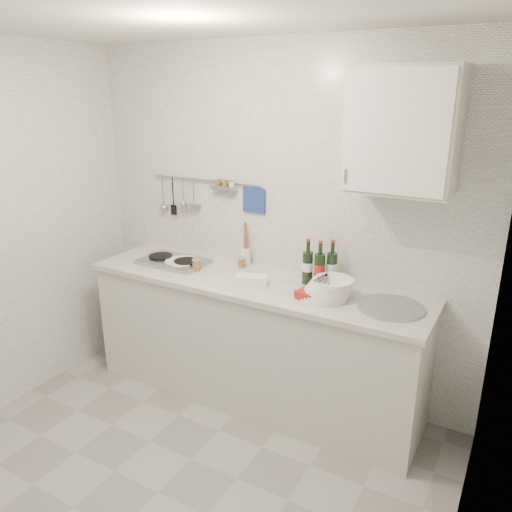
{
  "coord_description": "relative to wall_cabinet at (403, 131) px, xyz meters",
  "views": [
    {
      "loc": [
        1.59,
        -1.69,
        2.17
      ],
      "look_at": [
        0.13,
        0.9,
        1.17
      ],
      "focal_mm": 35.0,
      "sensor_mm": 36.0,
      "label": 1
    }
  ],
  "objects": [
    {
      "name": "floor",
      "position": [
        -0.9,
        -1.22,
        -1.95
      ],
      "size": [
        3.0,
        3.0,
        0.0
      ],
      "primitive_type": "plane",
      "color": "slate",
      "rests_on": "ground"
    },
    {
      "name": "ceiling",
      "position": [
        -0.9,
        -1.22,
        0.55
      ],
      "size": [
        3.0,
        3.0,
        0.0
      ],
      "primitive_type": "plane",
      "rotation": [
        3.14,
        0.0,
        0.0
      ],
      "color": "silver",
      "rests_on": "back_wall"
    },
    {
      "name": "back_wall",
      "position": [
        -0.9,
        0.18,
        -0.7
      ],
      "size": [
        3.0,
        0.02,
        2.5
      ],
      "primitive_type": "cube",
      "color": "silver",
      "rests_on": "floor"
    },
    {
      "name": "wall_right",
      "position": [
        0.6,
        -1.22,
        -0.7
      ],
      "size": [
        0.02,
        2.8,
        2.5
      ],
      "primitive_type": "cube",
      "color": "silver",
      "rests_on": "floor"
    },
    {
      "name": "counter",
      "position": [
        -0.89,
        -0.12,
        -1.52
      ],
      "size": [
        2.44,
        0.64,
        0.96
      ],
      "color": "beige",
      "rests_on": "floor"
    },
    {
      "name": "wall_rail",
      "position": [
        -1.5,
        0.15,
        -0.52
      ],
      "size": [
        0.98,
        0.09,
        0.34
      ],
      "color": "#93969B",
      "rests_on": "back_wall"
    },
    {
      "name": "wall_cabinet",
      "position": [
        0.0,
        0.0,
        0.0
      ],
      "size": [
        0.6,
        0.38,
        0.7
      ],
      "color": "beige",
      "rests_on": "back_wall"
    },
    {
      "name": "plate_stack_hob",
      "position": [
        -1.53,
        -0.12,
        -1.01
      ],
      "size": [
        0.27,
        0.26,
        0.04
      ],
      "rotation": [
        0.0,
        0.0,
        -0.06
      ],
      "color": "#44649C",
      "rests_on": "counter"
    },
    {
      "name": "plate_stack_sink",
      "position": [
        -0.34,
        -0.16,
        -0.97
      ],
      "size": [
        0.33,
        0.32,
        0.14
      ],
      "rotation": [
        0.0,
        0.0,
        0.15
      ],
      "color": "white",
      "rests_on": "counter"
    },
    {
      "name": "wine_bottles",
      "position": [
        -0.48,
        0.03,
        -0.87
      ],
      "size": [
        0.22,
        0.13,
        0.31
      ],
      "rotation": [
        0.0,
        0.0,
        0.38
      ],
      "color": "black",
      "rests_on": "counter"
    },
    {
      "name": "butter_dish",
      "position": [
        -0.87,
        -0.2,
        -1.0
      ],
      "size": [
        0.24,
        0.18,
        0.06
      ],
      "primitive_type": "cube",
      "rotation": [
        0.0,
        0.0,
        0.38
      ],
      "color": "white",
      "rests_on": "counter"
    },
    {
      "name": "strawberry_punnet",
      "position": [
        -0.44,
        -0.23,
        -1.0
      ],
      "size": [
        0.15,
        0.15,
        0.05
      ],
      "primitive_type": "cube",
      "rotation": [
        0.0,
        0.0,
        -0.23
      ],
      "color": "#B52114",
      "rests_on": "counter"
    },
    {
      "name": "utensil_crock",
      "position": [
        -1.11,
        0.13,
        -0.95
      ],
      "size": [
        0.08,
        0.08,
        0.34
      ],
      "rotation": [
        0.0,
        0.0,
        0.25
      ],
      "color": "white",
      "rests_on": "counter"
    },
    {
      "name": "jar_a",
      "position": [
        -1.11,
        0.06,
        -0.99
      ],
      "size": [
        0.06,
        0.06,
        0.08
      ],
      "rotation": [
        0.0,
        0.0,
        -0.22
      ],
      "color": "brown",
      "rests_on": "counter"
    },
    {
      "name": "jar_b",
      "position": [
        -0.41,
        0.08,
        -0.99
      ],
      "size": [
        0.06,
        0.06,
        0.08
      ],
      "rotation": [
        0.0,
        0.0,
        -0.15
      ],
      "color": "brown",
      "rests_on": "counter"
    },
    {
      "name": "jar_c",
      "position": [
        -0.48,
        0.01,
        -1.0
      ],
      "size": [
        0.06,
        0.06,
        0.06
      ],
      "rotation": [
        0.0,
        0.0,
        -0.32
      ],
      "color": "brown",
      "rests_on": "counter"
    },
    {
      "name": "jar_d",
      "position": [
        -1.36,
        -0.16,
        -0.99
      ],
      "size": [
        0.06,
        0.06,
        0.09
      ],
      "rotation": [
        0.0,
        0.0,
        0.15
      ],
      "color": "brown",
      "rests_on": "counter"
    }
  ]
}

